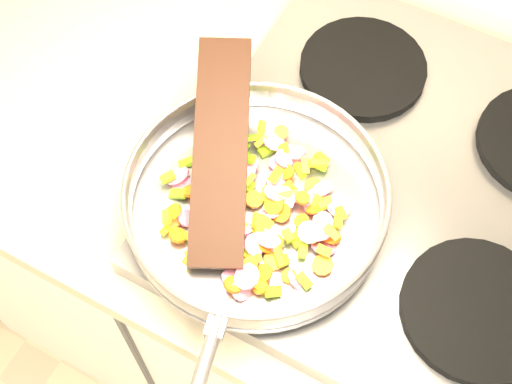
% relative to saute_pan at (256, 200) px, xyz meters
% --- Properties ---
extents(cooktop, '(0.60, 0.60, 0.04)m').
position_rel_saute_pan_xyz_m(cooktop, '(0.16, 0.15, -0.07)').
color(cooktop, '#939399').
rests_on(cooktop, counter_top).
extents(grate_fl, '(0.19, 0.19, 0.02)m').
position_rel_saute_pan_xyz_m(grate_fl, '(0.02, 0.01, -0.04)').
color(grate_fl, black).
rests_on(grate_fl, cooktop).
extents(grate_fr, '(0.19, 0.19, 0.02)m').
position_rel_saute_pan_xyz_m(grate_fr, '(0.30, 0.01, -0.04)').
color(grate_fr, black).
rests_on(grate_fr, cooktop).
extents(grate_bl, '(0.19, 0.19, 0.02)m').
position_rel_saute_pan_xyz_m(grate_bl, '(0.02, 0.29, -0.04)').
color(grate_bl, black).
rests_on(grate_bl, cooktop).
extents(saute_pan, '(0.38, 0.54, 0.06)m').
position_rel_saute_pan_xyz_m(saute_pan, '(0.00, 0.00, 0.00)').
color(saute_pan, '#9E9EA5').
rests_on(saute_pan, grate_fl).
extents(vegetable_heap, '(0.26, 0.26, 0.05)m').
position_rel_saute_pan_xyz_m(vegetable_heap, '(0.00, -0.00, -0.01)').
color(vegetable_heap, '#72AA18').
rests_on(vegetable_heap, saute_pan).
extents(wooden_spatula, '(0.20, 0.30, 0.09)m').
position_rel_saute_pan_xyz_m(wooden_spatula, '(-0.07, 0.03, 0.03)').
color(wooden_spatula, black).
rests_on(wooden_spatula, saute_pan).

